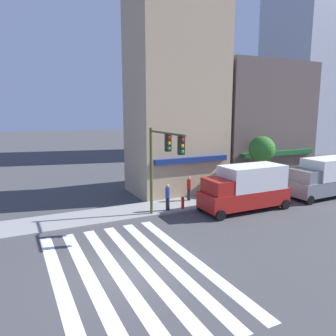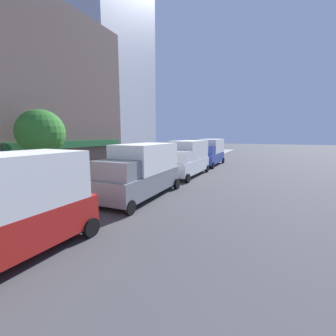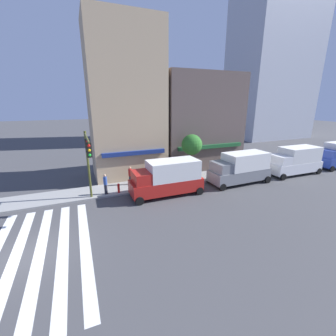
% 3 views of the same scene
% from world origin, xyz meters
% --- Properties ---
extents(ground_plane, '(200.00, 200.00, 0.00)m').
position_xyz_m(ground_plane, '(0.00, 0.00, 0.00)').
color(ground_plane, '#424244').
extents(sidewalk_left, '(120.00, 3.00, 0.15)m').
position_xyz_m(sidewalk_left, '(0.00, 7.50, 0.07)').
color(sidewalk_left, gray).
rests_on(sidewalk_left, ground_plane).
extents(crosswalk_stripes, '(6.31, 10.80, 0.01)m').
position_xyz_m(crosswalk_stripes, '(0.00, 0.00, 0.00)').
color(crosswalk_stripes, silver).
rests_on(crosswalk_stripes, ground_plane).
extents(storefront_row, '(17.09, 5.30, 15.39)m').
position_xyz_m(storefront_row, '(12.34, 11.50, 6.62)').
color(storefront_row, tan).
rests_on(storefront_row, ground_plane).
extents(traffic_signal, '(0.32, 4.46, 5.64)m').
position_xyz_m(traffic_signal, '(3.73, 4.72, 4.10)').
color(traffic_signal, '#474C1E').
rests_on(traffic_signal, ground_plane).
extents(box_truck_red, '(6.22, 2.42, 3.04)m').
position_xyz_m(box_truck_red, '(9.91, 4.70, 1.59)').
color(box_truck_red, '#B21E19').
rests_on(box_truck_red, ground_plane).
extents(box_truck_grey, '(6.25, 2.42, 3.04)m').
position_xyz_m(box_truck_grey, '(17.68, 4.70, 1.59)').
color(box_truck_grey, slate).
rests_on(box_truck_grey, ground_plane).
extents(box_truck_white, '(6.24, 2.42, 3.04)m').
position_xyz_m(box_truck_white, '(25.17, 4.70, 1.59)').
color(box_truck_white, white).
rests_on(box_truck_white, ground_plane).
extents(pedestrian_white_shirt, '(0.32, 0.32, 1.77)m').
position_xyz_m(pedestrian_white_shirt, '(21.26, 7.93, 1.07)').
color(pedestrian_white_shirt, '#23232D').
rests_on(pedestrian_white_shirt, sidewalk_left).
extents(pedestrian_blue_shirt, '(0.32, 0.32, 1.77)m').
position_xyz_m(pedestrian_blue_shirt, '(4.95, 6.53, 1.07)').
color(pedestrian_blue_shirt, '#23232D').
rests_on(pedestrian_blue_shirt, sidewalk_left).
extents(pedestrian_red_jacket, '(0.32, 0.32, 1.77)m').
position_xyz_m(pedestrian_red_jacket, '(7.44, 8.04, 1.07)').
color(pedestrian_red_jacket, '#23232D').
rests_on(pedestrian_red_jacket, sidewalk_left).
extents(fire_hydrant, '(0.24, 0.24, 0.84)m').
position_xyz_m(fire_hydrant, '(6.02, 6.40, 0.61)').
color(fire_hydrant, red).
rests_on(fire_hydrant, sidewalk_left).
extents(street_tree, '(2.07, 2.07, 4.55)m').
position_xyz_m(street_tree, '(13.71, 7.50, 3.63)').
color(street_tree, brown).
rests_on(street_tree, sidewalk_left).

